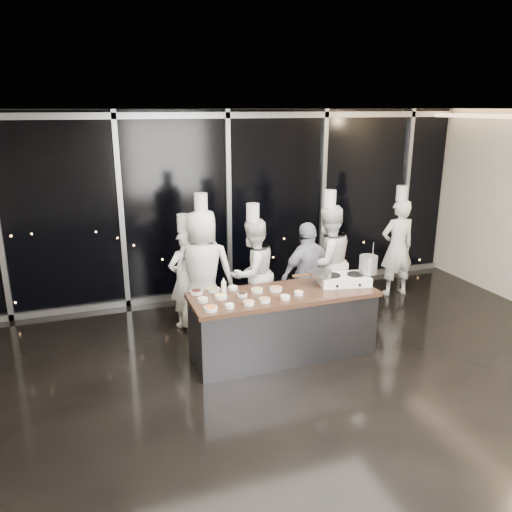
{
  "coord_description": "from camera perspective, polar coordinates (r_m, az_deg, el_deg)",
  "views": [
    {
      "loc": [
        -2.37,
        -4.75,
        3.23
      ],
      "look_at": [
        -0.27,
        1.2,
        1.34
      ],
      "focal_mm": 35.0,
      "sensor_mm": 36.0,
      "label": 1
    }
  ],
  "objects": [
    {
      "name": "window_wall",
      "position": [
        8.67,
        -3.22,
        5.8
      ],
      "size": [
        8.9,
        0.11,
        3.2
      ],
      "color": "black",
      "rests_on": "ground"
    },
    {
      "name": "room_shell",
      "position": [
        5.48,
        8.7,
        6.13
      ],
      "size": [
        9.02,
        7.02,
        3.21
      ],
      "color": "beige",
      "rests_on": "ground"
    },
    {
      "name": "chef_left",
      "position": [
        7.35,
        -6.08,
        -1.65
      ],
      "size": [
        1.06,
        0.89,
        2.07
      ],
      "rotation": [
        0.0,
        0.0,
        2.73
      ],
      "color": "silver",
      "rests_on": "ground"
    },
    {
      "name": "demo_counter",
      "position": [
        6.73,
        3.08,
        -7.74
      ],
      "size": [
        2.46,
        0.86,
        0.9
      ],
      "color": "#3B3B41",
      "rests_on": "ground"
    },
    {
      "name": "chef_right",
      "position": [
        7.87,
        8.12,
        -0.63
      ],
      "size": [
        0.99,
        0.83,
        2.03
      ],
      "rotation": [
        0.0,
        0.0,
        3.32
      ],
      "color": "silver",
      "rests_on": "ground"
    },
    {
      "name": "ground",
      "position": [
        6.21,
        6.29,
        -14.76
      ],
      "size": [
        9.0,
        9.0,
        0.0
      ],
      "primitive_type": "plane",
      "color": "black",
      "rests_on": "ground"
    },
    {
      "name": "frying_pan",
      "position": [
        6.82,
        7.28,
        -1.96
      ],
      "size": [
        0.6,
        0.39,
        0.06
      ],
      "rotation": [
        0.0,
        0.0,
        -0.19
      ],
      "color": "gray",
      "rests_on": "stove"
    },
    {
      "name": "stove",
      "position": [
        6.94,
        9.98,
        -2.64
      ],
      "size": [
        0.74,
        0.54,
        0.14
      ],
      "rotation": [
        0.0,
        0.0,
        -0.19
      ],
      "color": "white",
      "rests_on": "demo_counter"
    },
    {
      "name": "chef_far_left",
      "position": [
        7.56,
        -8.03,
        -2.39
      ],
      "size": [
        0.63,
        0.5,
        1.74
      ],
      "rotation": [
        0.0,
        0.0,
        3.42
      ],
      "color": "silver",
      "rests_on": "ground"
    },
    {
      "name": "guest",
      "position": [
        7.56,
        5.92,
        -2.12
      ],
      "size": [
        1.01,
        0.6,
        1.61
      ],
      "rotation": [
        0.0,
        0.0,
        3.38
      ],
      "color": "#141537",
      "rests_on": "ground"
    },
    {
      "name": "stock_pot",
      "position": [
        7.0,
        12.71,
        -0.94
      ],
      "size": [
        0.29,
        0.29,
        0.24
      ],
      "primitive_type": "cylinder",
      "rotation": [
        0.0,
        0.0,
        -0.19
      ],
      "color": "#AAAAAC",
      "rests_on": "stove"
    },
    {
      "name": "chef_center",
      "position": [
        7.49,
        -0.36,
        -1.91
      ],
      "size": [
        0.99,
        0.9,
        1.89
      ],
      "rotation": [
        0.0,
        0.0,
        3.56
      ],
      "color": "silver",
      "rests_on": "ground"
    },
    {
      "name": "chef_side",
      "position": [
        9.08,
        15.85,
        1.04
      ],
      "size": [
        0.64,
        0.43,
        1.95
      ],
      "rotation": [
        0.0,
        0.0,
        3.11
      ],
      "color": "silver",
      "rests_on": "ground"
    },
    {
      "name": "prep_bowls",
      "position": [
        6.37,
        -1.98,
        -4.55
      ],
      "size": [
        1.38,
        0.76,
        0.05
      ],
      "color": "silver",
      "rests_on": "demo_counter"
    },
    {
      "name": "squeeze_bottle",
      "position": [
        6.44,
        -3.72,
        -3.53
      ],
      "size": [
        0.06,
        0.06,
        0.23
      ],
      "color": "white",
      "rests_on": "demo_counter"
    }
  ]
}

